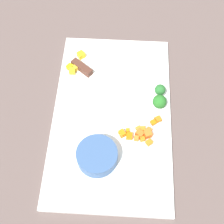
% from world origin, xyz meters
% --- Properties ---
extents(ground_plane, '(4.00, 4.00, 0.00)m').
position_xyz_m(ground_plane, '(0.00, 0.00, 0.00)').
color(ground_plane, '#5D4D4A').
extents(cutting_board, '(0.52, 0.31, 0.01)m').
position_xyz_m(cutting_board, '(0.00, 0.00, 0.01)').
color(cutting_board, white).
rests_on(cutting_board, ground_plane).
extents(prep_bowl, '(0.10, 0.10, 0.04)m').
position_xyz_m(prep_bowl, '(-0.13, 0.03, 0.03)').
color(prep_bowl, '#38588D').
rests_on(prep_bowl, cutting_board).
extents(chef_knife, '(0.22, 0.27, 0.02)m').
position_xyz_m(chef_knife, '(0.10, 0.04, 0.02)').
color(chef_knife, silver).
rests_on(chef_knife, cutting_board).
extents(carrot_dice_0, '(0.02, 0.02, 0.01)m').
position_xyz_m(carrot_dice_0, '(-0.01, -0.12, 0.02)').
color(carrot_dice_0, orange).
rests_on(carrot_dice_0, cutting_board).
extents(carrot_dice_1, '(0.02, 0.02, 0.01)m').
position_xyz_m(carrot_dice_1, '(-0.05, -0.10, 0.02)').
color(carrot_dice_1, orange).
rests_on(carrot_dice_1, cutting_board).
extents(carrot_dice_2, '(0.02, 0.02, 0.01)m').
position_xyz_m(carrot_dice_2, '(-0.02, -0.11, 0.02)').
color(carrot_dice_2, orange).
rests_on(carrot_dice_2, cutting_board).
extents(carrot_dice_3, '(0.01, 0.01, 0.01)m').
position_xyz_m(carrot_dice_3, '(-0.05, -0.04, 0.02)').
color(carrot_dice_3, orange).
rests_on(carrot_dice_3, cutting_board).
extents(carrot_dice_4, '(0.02, 0.02, 0.01)m').
position_xyz_m(carrot_dice_4, '(-0.04, -0.07, 0.02)').
color(carrot_dice_4, orange).
rests_on(carrot_dice_4, cutting_board).
extents(carrot_dice_5, '(0.01, 0.01, 0.01)m').
position_xyz_m(carrot_dice_5, '(-0.07, -0.08, 0.02)').
color(carrot_dice_5, orange).
rests_on(carrot_dice_5, cutting_board).
extents(carrot_dice_6, '(0.02, 0.02, 0.02)m').
position_xyz_m(carrot_dice_6, '(-0.06, -0.09, 0.02)').
color(carrot_dice_6, orange).
rests_on(carrot_dice_6, cutting_board).
extents(carrot_dice_7, '(0.01, 0.01, 0.01)m').
position_xyz_m(carrot_dice_7, '(-0.04, -0.08, 0.02)').
color(carrot_dice_7, orange).
rests_on(carrot_dice_7, cutting_board).
extents(carrot_dice_8, '(0.02, 0.02, 0.01)m').
position_xyz_m(carrot_dice_8, '(-0.07, -0.05, 0.02)').
color(carrot_dice_8, orange).
rests_on(carrot_dice_8, cutting_board).
extents(carrot_dice_9, '(0.02, 0.02, 0.02)m').
position_xyz_m(carrot_dice_9, '(-0.06, -0.03, 0.02)').
color(carrot_dice_9, orange).
rests_on(carrot_dice_9, cutting_board).
extents(carrot_dice_10, '(0.02, 0.03, 0.01)m').
position_xyz_m(carrot_dice_10, '(-0.06, -0.07, 0.02)').
color(carrot_dice_10, orange).
rests_on(carrot_dice_10, cutting_board).
extents(carrot_dice_11, '(0.02, 0.02, 0.01)m').
position_xyz_m(carrot_dice_11, '(-0.08, -0.10, 0.02)').
color(carrot_dice_11, orange).
rests_on(carrot_dice_11, cutting_board).
extents(carrot_dice_12, '(0.01, 0.01, 0.01)m').
position_xyz_m(carrot_dice_12, '(-0.07, -0.07, 0.02)').
color(carrot_dice_12, orange).
rests_on(carrot_dice_12, cutting_board).
extents(pepper_dice_0, '(0.03, 0.03, 0.02)m').
position_xyz_m(pepper_dice_0, '(0.19, 0.10, 0.02)').
color(pepper_dice_0, yellow).
rests_on(pepper_dice_0, cutting_board).
extents(pepper_dice_1, '(0.02, 0.02, 0.01)m').
position_xyz_m(pepper_dice_1, '(0.14, 0.11, 0.02)').
color(pepper_dice_1, yellow).
rests_on(pepper_dice_1, cutting_board).
extents(pepper_dice_2, '(0.02, 0.02, 0.01)m').
position_xyz_m(pepper_dice_2, '(0.14, 0.13, 0.02)').
color(pepper_dice_2, yellow).
rests_on(pepper_dice_2, cutting_board).
extents(pepper_dice_3, '(0.02, 0.02, 0.01)m').
position_xyz_m(pepper_dice_3, '(0.15, 0.10, 0.02)').
color(pepper_dice_3, yellow).
rests_on(pepper_dice_3, cutting_board).
extents(pepper_dice_4, '(0.02, 0.02, 0.01)m').
position_xyz_m(pepper_dice_4, '(0.13, 0.12, 0.02)').
color(pepper_dice_4, yellow).
rests_on(pepper_dice_4, cutting_board).
extents(broccoli_floret_0, '(0.04, 0.04, 0.04)m').
position_xyz_m(broccoli_floret_0, '(0.03, -0.12, 0.03)').
color(broccoli_floret_0, '#85B95D').
rests_on(broccoli_floret_0, cutting_board).
extents(broccoli_floret_1, '(0.03, 0.03, 0.04)m').
position_xyz_m(broccoli_floret_1, '(0.07, -0.13, 0.04)').
color(broccoli_floret_1, '#8AC362').
rests_on(broccoli_floret_1, cutting_board).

